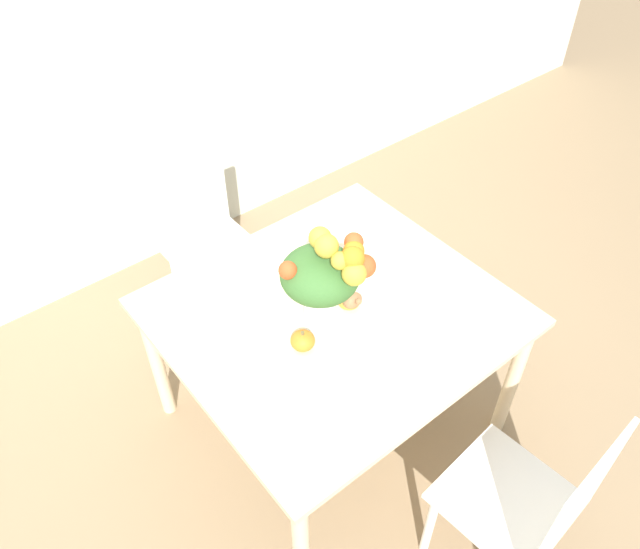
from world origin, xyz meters
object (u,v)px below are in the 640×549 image
at_px(flower_vase, 324,277).
at_px(dining_chair_far_side, 528,507).
at_px(dining_chair_near_window, 208,240).
at_px(pumpkin, 303,341).
at_px(turkey_figurine, 350,298).

bearing_deg(flower_vase, dining_chair_far_side, -80.23).
relative_size(flower_vase, dining_chair_far_side, 0.47).
bearing_deg(dining_chair_near_window, pumpkin, -99.84).
xyz_separation_m(pumpkin, dining_chair_near_window, (0.18, 1.03, -0.29)).
height_order(flower_vase, dining_chair_far_side, flower_vase).
xyz_separation_m(pumpkin, dining_chair_far_side, (0.30, -0.87, -0.29)).
bearing_deg(turkey_figurine, pumpkin, -168.69).
height_order(flower_vase, turkey_figurine, flower_vase).
bearing_deg(dining_chair_far_side, dining_chair_near_window, -91.27).
distance_m(pumpkin, dining_chair_near_window, 1.08).
relative_size(flower_vase, dining_chair_near_window, 0.47).
xyz_separation_m(flower_vase, turkey_figurine, (0.14, 0.01, -0.21)).
bearing_deg(pumpkin, dining_chair_far_side, -71.14).
distance_m(flower_vase, turkey_figurine, 0.25).
bearing_deg(dining_chair_far_side, flower_vase, -84.98).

